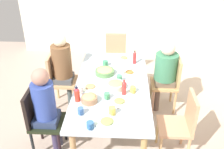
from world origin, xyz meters
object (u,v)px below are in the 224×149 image
object	(u,v)px
person_4	(165,69)
cup_5	(81,111)
plate_1	(90,87)
chair_0	(116,55)
chair_3	(40,118)
plate_0	(124,58)
bowl_1	(105,71)
plate_3	(119,102)
cup_6	(133,90)
bottle_2	(122,68)
bowl_2	(89,99)
bottle_0	(77,95)
person_2	(63,65)
bottle_1	(124,88)
chair_1	(181,122)
plate_2	(130,73)
cup_3	(119,78)
dining_table	(112,89)
bottle_3	(134,57)
cup_1	(80,90)
chair_2	(59,78)
person_3	(46,105)
plate_4	(107,122)
cup_2	(107,96)
cup_7	(90,125)
cup_4	(105,63)
chair_4	(170,81)
cup_0	(112,111)
bowl_0	(115,85)

from	to	relation	value
person_4	cup_5	world-z (taller)	person_4
person_4	plate_1	bearing A→B (deg)	-60.43
chair_0	chair_3	xyz separation A→B (m)	(1.87, -0.88, 0.00)
plate_0	bowl_1	size ratio (longest dim) A/B	0.76
plate_3	cup_6	bearing A→B (deg)	144.44
bottle_2	bowl_2	bearing A→B (deg)	-30.01
person_4	bottle_0	xyz separation A→B (m)	(0.91, -1.19, 0.11)
person_2	bottle_1	size ratio (longest dim) A/B	6.04
chair_3	plate_1	size ratio (longest dim) A/B	3.70
chair_1	plate_3	size ratio (longest dim) A/B	3.86
plate_2	cup_3	size ratio (longest dim) A/B	1.89
plate_1	plate_3	world-z (taller)	same
dining_table	bottle_3	world-z (taller)	bottle_3
plate_3	cup_5	distance (m)	0.50
cup_1	bottle_0	size ratio (longest dim) A/B	0.53
chair_2	person_3	distance (m)	1.02
plate_3	plate_4	size ratio (longest dim) A/B	0.90
cup_2	cup_7	size ratio (longest dim) A/B	0.94
plate_0	bowl_2	xyz separation A→B (m)	(1.20, -0.41, 0.03)
plate_2	cup_1	world-z (taller)	cup_1
plate_2	bottle_0	world-z (taller)	bottle_0
plate_4	person_4	bearing A→B (deg)	148.36
cup_4	bottle_0	distance (m)	0.98
chair_3	cup_6	distance (m)	1.22
chair_2	bottle_0	distance (m)	1.07
chair_3	bottle_3	size ratio (longest dim) A/B	4.18
chair_0	bottle_0	world-z (taller)	bottle_0
chair_4	bowl_1	size ratio (longest dim) A/B	3.26
cup_5	bottle_3	world-z (taller)	bottle_3
chair_4	cup_0	world-z (taller)	chair_4
cup_0	cup_1	size ratio (longest dim) A/B	1.09
dining_table	bowl_0	distance (m)	0.16
plate_3	plate_4	xyz separation A→B (m)	(0.38, -0.13, 0.00)
plate_2	bottle_3	distance (m)	0.35
chair_0	chair_2	xyz separation A→B (m)	(0.88, -0.88, 0.00)
bowl_0	cup_3	bearing A→B (deg)	164.67
cup_4	cup_5	xyz separation A→B (m)	(1.19, -0.20, -0.00)
bottle_0	cup_7	bearing A→B (deg)	24.22
chair_1	person_2	bearing A→B (deg)	-120.84
person_4	bowl_1	world-z (taller)	person_4
cup_5	bottle_0	bearing A→B (deg)	-162.40
cup_5	bottle_1	size ratio (longest dim) A/B	0.52
plate_1	cup_5	size ratio (longest dim) A/B	2.27
cup_2	bottle_2	xyz separation A→B (m)	(-0.60, 0.18, 0.08)
bowl_1	cup_2	bearing A→B (deg)	6.68
plate_0	cup_5	bearing A→B (deg)	-18.44
person_2	plate_3	distance (m)	1.28
plate_1	bowl_1	xyz separation A→B (m)	(-0.39, 0.17, 0.03)
chair_4	plate_4	distance (m)	1.59
cup_3	cup_5	bearing A→B (deg)	-29.88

